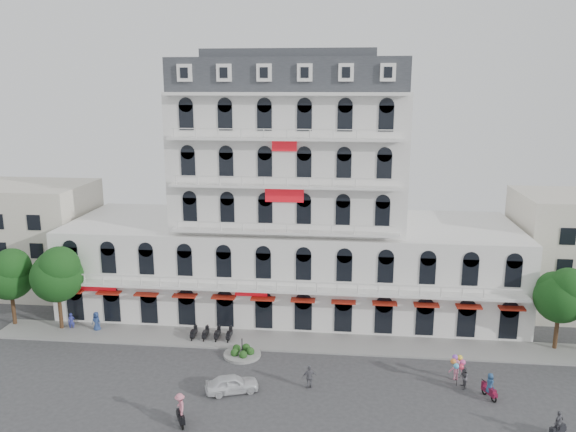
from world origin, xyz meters
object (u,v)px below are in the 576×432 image
at_px(parked_car, 232,384).
at_px(rider_east, 490,386).
at_px(rider_northeast, 558,425).
at_px(rider_center, 180,408).
at_px(balloon_vendor, 461,372).

xyz_separation_m(parked_car, rider_east, (19.07, 1.11, 0.30)).
relative_size(rider_northeast, rider_center, 0.86).
height_order(rider_northeast, balloon_vendor, balloon_vendor).
xyz_separation_m(rider_east, rider_center, (-21.69, -5.63, 0.27)).
height_order(parked_car, rider_center, rider_center).
height_order(rider_center, balloon_vendor, balloon_vendor).
bearing_deg(rider_center, rider_northeast, 65.02).
bearing_deg(rider_east, rider_center, 81.17).
relative_size(parked_car, rider_east, 1.98).
bearing_deg(rider_east, parked_car, 69.95).
bearing_deg(parked_car, rider_center, 130.04).
height_order(rider_east, rider_center, rider_center).
xyz_separation_m(rider_east, balloon_vendor, (-1.79, 1.36, 0.28)).
height_order(parked_car, rider_east, rider_east).
bearing_deg(rider_east, rider_northeast, -167.86).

